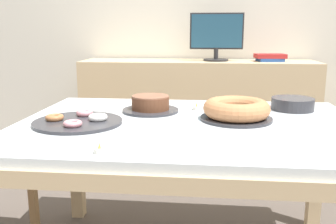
{
  "coord_description": "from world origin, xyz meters",
  "views": [
    {
      "loc": [
        0.07,
        -1.58,
        1.12
      ],
      "look_at": [
        -0.09,
        -0.08,
        0.79
      ],
      "focal_mm": 40.0,
      "sensor_mm": 36.0,
      "label": 1
    }
  ],
  "objects": [
    {
      "name": "book_stack",
      "position": [
        0.57,
        1.48,
        0.91
      ],
      "size": [
        0.25,
        0.18,
        0.06
      ],
      "color": "#23478C",
      "rests_on": "sideboard"
    },
    {
      "name": "tealight_near_cakes",
      "position": [
        0.02,
        0.26,
        0.74
      ],
      "size": [
        0.04,
        0.04,
        0.04
      ],
      "color": "silver",
      "rests_on": "dining_table"
    },
    {
      "name": "wall_back",
      "position": [
        0.0,
        1.78,
        1.3
      ],
      "size": [
        8.0,
        0.1,
        2.6
      ],
      "primitive_type": "cube",
      "color": "silver",
      "rests_on": "ground"
    },
    {
      "name": "pastry_platter",
      "position": [
        -0.47,
        -0.08,
        0.74
      ],
      "size": [
        0.38,
        0.38,
        0.04
      ],
      "color": "#333338",
      "rests_on": "dining_table"
    },
    {
      "name": "tealight_near_front",
      "position": [
        -0.27,
        -0.45,
        0.74
      ],
      "size": [
        0.04,
        0.04,
        0.04
      ],
      "color": "silver",
      "rests_on": "dining_table"
    },
    {
      "name": "cake_golden_bundt",
      "position": [
        0.2,
        0.06,
        0.78
      ],
      "size": [
        0.32,
        0.32,
        0.09
      ],
      "color": "#333338",
      "rests_on": "dining_table"
    },
    {
      "name": "computer_monitor",
      "position": [
        0.14,
        1.48,
        1.07
      ],
      "size": [
        0.42,
        0.2,
        0.38
      ],
      "color": "#262628",
      "rests_on": "sideboard"
    },
    {
      "name": "cake_chocolate_round",
      "position": [
        -0.2,
        0.2,
        0.77
      ],
      "size": [
        0.28,
        0.28,
        0.08
      ],
      "color": "#333338",
      "rests_on": "dining_table"
    },
    {
      "name": "tealight_centre",
      "position": [
        0.33,
        0.32,
        0.74
      ],
      "size": [
        0.04,
        0.04,
        0.04
      ],
      "color": "silver",
      "rests_on": "dining_table"
    },
    {
      "name": "sideboard",
      "position": [
        0.0,
        1.48,
        0.44
      ],
      "size": [
        1.9,
        0.44,
        0.88
      ],
      "color": "#D1B284",
      "rests_on": "ground"
    },
    {
      "name": "dining_table",
      "position": [
        0.0,
        0.0,
        0.65
      ],
      "size": [
        1.52,
        1.09,
        0.73
      ],
      "color": "silver",
      "rests_on": "ground"
    },
    {
      "name": "tealight_left_edge",
      "position": [
        -0.22,
        0.41,
        0.74
      ],
      "size": [
        0.04,
        0.04,
        0.04
      ],
      "color": "silver",
      "rests_on": "dining_table"
    },
    {
      "name": "plate_stack",
      "position": [
        0.5,
        0.31,
        0.76
      ],
      "size": [
        0.21,
        0.21,
        0.06
      ],
      "color": "#333338",
      "rests_on": "dining_table"
    }
  ]
}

